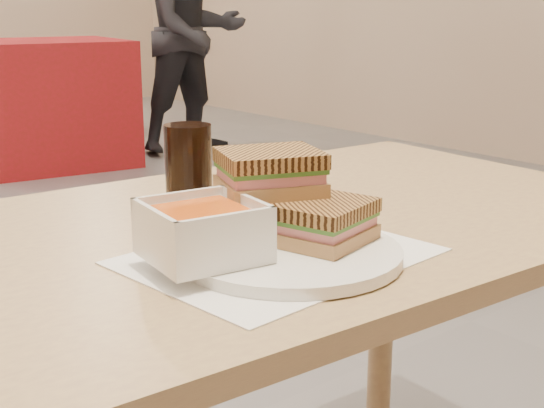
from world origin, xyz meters
TOP-DOWN VIEW (x-y plane):
  - main_table at (0.11, -1.86)m, footprint 1.23×0.76m
  - tray_liner at (0.02, -2.00)m, footprint 0.37×0.30m
  - plate at (0.02, -2.02)m, footprint 0.27×0.27m
  - soup_bowl at (-0.08, -1.98)m, footprint 0.14×0.14m
  - panini_lower at (0.07, -2.03)m, footprint 0.13×0.12m
  - panini_upper at (0.05, -1.95)m, footprint 0.15×0.14m
  - cola_glass at (0.02, -1.80)m, footprint 0.07×0.07m
  - bg_table_1 at (1.52, 2.16)m, footprint 1.06×1.06m
  - bg_chair_1l at (1.36, 2.23)m, footprint 0.44×0.44m
  - bg_chair_1r at (2.40, 2.98)m, footprint 0.50×0.50m
  - patron_b at (2.51, 1.91)m, footprint 0.83×0.65m

SIDE VIEW (x-z plane):
  - bg_chair_1l at x=1.36m, z-range 0.00..0.41m
  - bg_chair_1r at x=2.40m, z-range 0.00..0.45m
  - bg_table_1 at x=1.52m, z-range 0.00..0.81m
  - main_table at x=0.11m, z-range 0.26..1.01m
  - tray_liner at x=0.02m, z-range 0.75..0.75m
  - plate at x=0.02m, z-range 0.75..0.77m
  - panini_lower at x=0.07m, z-range 0.77..0.82m
  - soup_bowl at x=-0.08m, z-range 0.76..0.83m
  - cola_glass at x=0.02m, z-range 0.75..0.89m
  - panini_upper at x=0.05m, z-range 0.82..0.87m
  - patron_b at x=2.51m, z-range 0.00..1.70m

